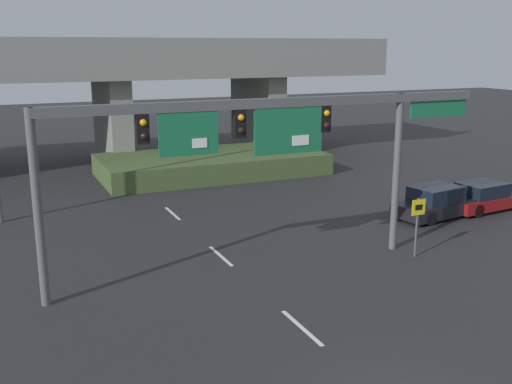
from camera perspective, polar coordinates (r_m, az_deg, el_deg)
name	(u,v)px	position (r m, az deg, el deg)	size (l,w,h in m)	color
lane_markings	(194,232)	(26.15, -5.93, -3.84)	(0.14, 22.13, 0.01)	silver
signal_gantry	(268,132)	(20.61, 1.14, 5.74)	(16.52, 0.44, 6.14)	#515456
speed_limit_sign	(417,219)	(23.43, 15.12, -2.48)	(0.60, 0.11, 2.32)	#4C4C4C
overpass_bridge	(110,77)	(42.08, -13.76, 10.55)	(38.41, 8.97, 8.36)	gray
grass_embankment	(212,164)	(37.70, -4.23, 2.66)	(13.74, 6.53, 1.28)	#42562D
parked_sedan_near_right	(437,203)	(29.36, 16.86, -1.01)	(4.59, 2.43, 1.50)	black
parked_sedan_mid_right	(483,197)	(31.41, 20.83, -0.47)	(4.47, 2.25, 1.38)	maroon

